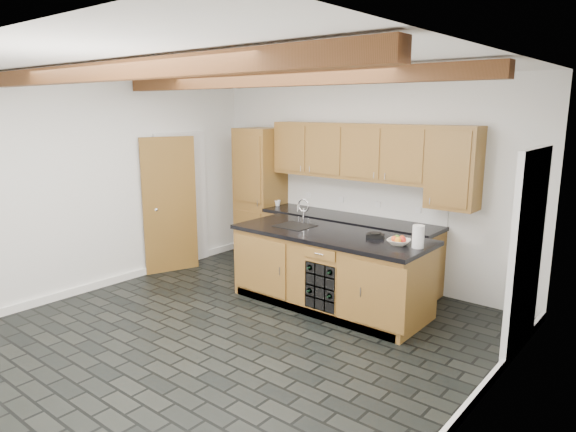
# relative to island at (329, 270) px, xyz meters

# --- Properties ---
(ground) EXTENTS (5.00, 5.00, 0.00)m
(ground) POSITION_rel_island_xyz_m (-0.31, -1.28, -0.47)
(ground) COLOR black
(ground) RESTS_ON ground
(room_shell) EXTENTS (5.01, 5.00, 5.00)m
(room_shell) POSITION_rel_island_xyz_m (-0.39, -0.75, 1.06)
(room_shell) COLOR white
(room_shell) RESTS_ON ground
(back_cabinetry) EXTENTS (3.65, 0.62, 2.20)m
(back_cabinetry) POSITION_rel_island_xyz_m (-0.68, 0.95, 0.51)
(back_cabinetry) COLOR olive
(back_cabinetry) RESTS_ON ground
(island) EXTENTS (2.48, 0.96, 0.93)m
(island) POSITION_rel_island_xyz_m (0.00, 0.00, 0.00)
(island) COLOR olive
(island) RESTS_ON ground
(faucet) EXTENTS (0.45, 0.40, 0.34)m
(faucet) POSITION_rel_island_xyz_m (-0.56, 0.05, 0.50)
(faucet) COLOR black
(faucet) RESTS_ON island
(kitchen_scale) EXTENTS (0.23, 0.18, 0.06)m
(kitchen_scale) POSITION_rel_island_xyz_m (0.54, 0.13, 0.49)
(kitchen_scale) COLOR black
(kitchen_scale) RESTS_ON island
(fruit_bowl) EXTENTS (0.30, 0.30, 0.06)m
(fruit_bowl) POSITION_rel_island_xyz_m (0.90, 0.02, 0.50)
(fruit_bowl) COLOR white
(fruit_bowl) RESTS_ON island
(fruit_cluster) EXTENTS (0.16, 0.17, 0.07)m
(fruit_cluster) POSITION_rel_island_xyz_m (0.90, 0.02, 0.53)
(fruit_cluster) COLOR red
(fruit_cluster) RESTS_ON fruit_bowl
(paper_towel) EXTENTS (0.13, 0.13, 0.25)m
(paper_towel) POSITION_rel_island_xyz_m (1.11, 0.04, 0.59)
(paper_towel) COLOR white
(paper_towel) RESTS_ON island
(mug) EXTENTS (0.12, 0.12, 0.09)m
(mug) POSITION_rel_island_xyz_m (-1.61, 0.91, 0.51)
(mug) COLOR white
(mug) RESTS_ON back_cabinetry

